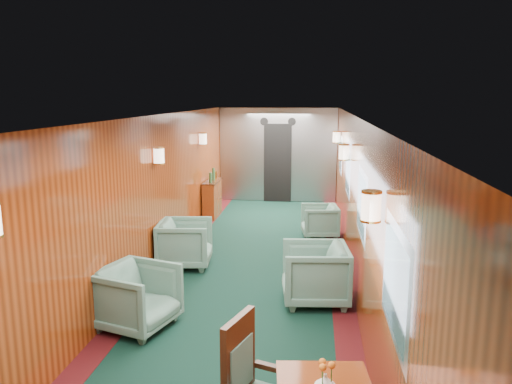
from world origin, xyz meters
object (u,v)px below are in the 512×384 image
armchair_left_near (137,297)px  armchair_left_far (185,243)px  armchair_right_near (315,274)px  armchair_right_far (320,221)px  credenza (212,198)px

armchair_left_near → armchair_left_far: size_ratio=1.00×
armchair_right_near → armchair_right_far: size_ratio=1.25×
credenza → armchair_right_far: (2.40, -1.39, -0.11)m
armchair_left_near → armchair_right_near: bearing=-46.5°
armchair_right_far → credenza: bearing=-127.7°
armchair_left_far → armchair_right_far: (2.15, 1.96, -0.06)m
armchair_right_far → armchair_right_near: bearing=-9.2°
armchair_right_near → armchair_right_far: armchair_right_near is taller
armchair_left_far → armchair_right_near: (2.06, -1.19, 0.01)m
armchair_left_near → armchair_right_far: size_ratio=1.20×
armchair_left_near → armchair_left_far: bearing=17.7°
armchair_left_far → armchair_right_far: 2.90m
credenza → armchair_left_far: credenza is taller
armchair_left_far → credenza: bearing=-1.6°
credenza → armchair_right_near: (2.31, -4.53, -0.03)m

